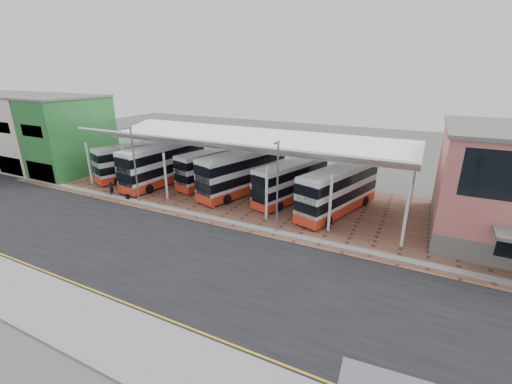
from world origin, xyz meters
TOP-DOWN VIEW (x-y plane):
  - ground at (0.00, 0.00)m, footprint 140.00×140.00m
  - road at (0.00, -1.00)m, footprint 120.00×14.00m
  - forecourt at (2.00, 13.00)m, footprint 72.00×16.00m
  - sidewalk at (0.00, -9.00)m, footprint 120.00×4.00m
  - north_kerb at (0.00, 6.20)m, footprint 120.00×0.80m
  - yellow_line_near at (0.00, -7.00)m, footprint 120.00×0.12m
  - yellow_line_far at (0.00, -6.70)m, footprint 120.00×0.12m
  - canopy at (-6.00, 13.94)m, footprint 37.00×11.63m
  - shop_green at (-30.00, 10.97)m, footprint 6.40×10.20m
  - shop_cream at (-36.50, 10.97)m, footprint 6.40×10.20m
  - shop_brick at (-43.00, 10.97)m, footprint 6.40×10.20m
  - lamp_west at (-14.00, 6.27)m, footprint 0.16×0.90m
  - lamp_east at (2.00, 6.27)m, footprint 0.16×0.90m
  - bus_0 at (-20.59, 13.17)m, footprint 6.12×10.95m
  - bus_1 at (-15.91, 12.77)m, footprint 3.96×12.10m
  - bus_2 at (-10.31, 15.33)m, footprint 4.71×10.58m
  - bus_3 at (-5.47, 13.93)m, footprint 5.95×11.89m
  - bus_4 at (0.26, 14.22)m, footprint 5.25×10.39m
  - bus_5 at (5.58, 13.16)m, footprint 5.68×11.25m
  - pedestrian at (-18.25, 6.49)m, footprint 0.43×0.63m
  - suitcase at (-15.67, 6.30)m, footprint 0.35×0.25m

SIDE VIEW (x-z plane):
  - ground at x=0.00m, z-range 0.00..0.00m
  - road at x=0.00m, z-range 0.00..0.02m
  - yellow_line_near at x=0.00m, z-range 0.02..0.03m
  - yellow_line_far at x=0.00m, z-range 0.02..0.03m
  - forecourt at x=2.00m, z-range 0.00..0.06m
  - sidewalk at x=0.00m, z-range 0.00..0.14m
  - north_kerb at x=0.00m, z-range 0.00..0.14m
  - suitcase at x=-15.67m, z-range 0.06..0.67m
  - pedestrian at x=-18.25m, z-range 0.06..1.74m
  - bus_4 at x=0.26m, z-range 0.05..4.23m
  - bus_2 at x=-10.31m, z-range 0.05..4.30m
  - bus_0 at x=-20.59m, z-range 0.05..4.49m
  - bus_5 at x=5.58m, z-range 0.05..4.58m
  - bus_3 at x=-5.47m, z-range 0.04..4.83m
  - bus_1 at x=-15.91m, z-range 0.04..4.94m
  - lamp_west at x=-14.00m, z-range 0.32..8.40m
  - lamp_east at x=2.00m, z-range 0.32..8.40m
  - shop_green at x=-30.00m, z-range 0.01..10.23m
  - shop_cream at x=-36.50m, z-range 0.01..10.23m
  - shop_brick at x=-43.00m, z-range 0.01..10.23m
  - canopy at x=-6.00m, z-range 2.26..9.33m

